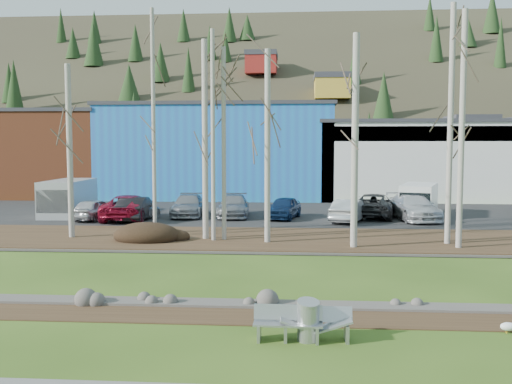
# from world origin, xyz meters

# --- Properties ---
(ground) EXTENTS (200.00, 200.00, 0.00)m
(ground) POSITION_xyz_m (0.00, 0.00, 0.00)
(ground) COLOR #2F4813
(ground) RESTS_ON ground
(dirt_strip) EXTENTS (80.00, 1.80, 0.03)m
(dirt_strip) POSITION_xyz_m (0.00, 2.10, 0.01)
(dirt_strip) COLOR #382616
(dirt_strip) RESTS_ON ground
(near_bank_rocks) EXTENTS (80.00, 0.80, 0.50)m
(near_bank_rocks) POSITION_xyz_m (0.00, 3.10, 0.00)
(near_bank_rocks) COLOR #47423D
(near_bank_rocks) RESTS_ON ground
(river) EXTENTS (80.00, 8.00, 0.90)m
(river) POSITION_xyz_m (0.00, 7.20, 0.00)
(river) COLOR black
(river) RESTS_ON ground
(far_bank_rocks) EXTENTS (80.00, 0.80, 0.46)m
(far_bank_rocks) POSITION_xyz_m (0.00, 11.30, 0.00)
(far_bank_rocks) COLOR #47423D
(far_bank_rocks) RESTS_ON ground
(far_bank) EXTENTS (80.00, 7.00, 0.15)m
(far_bank) POSITION_xyz_m (0.00, 14.50, 0.07)
(far_bank) COLOR #382616
(far_bank) RESTS_ON ground
(parking_lot) EXTENTS (80.00, 14.00, 0.14)m
(parking_lot) POSITION_xyz_m (0.00, 25.00, 0.07)
(parking_lot) COLOR black
(parking_lot) RESTS_ON ground
(building_brick) EXTENTS (16.32, 12.24, 7.80)m
(building_brick) POSITION_xyz_m (-24.00, 39.00, 3.91)
(building_brick) COLOR #994A29
(building_brick) RESTS_ON ground
(building_blue) EXTENTS (20.40, 12.24, 8.30)m
(building_blue) POSITION_xyz_m (-6.00, 39.00, 4.16)
(building_blue) COLOR blue
(building_blue) RESTS_ON ground
(building_white) EXTENTS (18.36, 12.24, 6.80)m
(building_white) POSITION_xyz_m (12.00, 38.98, 3.41)
(building_white) COLOR silver
(building_white) RESTS_ON ground
(hillside) EXTENTS (160.00, 72.00, 35.00)m
(hillside) POSITION_xyz_m (0.00, 84.00, 17.50)
(hillside) COLOR #2F271C
(hillside) RESTS_ON ground
(bench_intact) EXTENTS (1.66, 0.53, 0.83)m
(bench_intact) POSITION_xyz_m (0.88, 0.24, 0.42)
(bench_intact) COLOR #9FA1A3
(bench_intact) RESTS_ON ground
(bench_damaged) EXTENTS (1.75, 0.62, 0.77)m
(bench_damaged) POSITION_xyz_m (1.55, 0.32, 0.39)
(bench_damaged) COLOR #9FA1A3
(bench_damaged) RESTS_ON ground
(litter_bin) EXTENTS (0.66, 0.66, 0.90)m
(litter_bin) POSITION_xyz_m (1.36, 0.24, 0.45)
(litter_bin) COLOR #9FA1A3
(litter_bin) RESTS_ON ground
(seagull) EXTENTS (0.45, 0.21, 0.33)m
(seagull) POSITION_xyz_m (6.34, 1.13, 0.18)
(seagull) COLOR gold
(seagull) RESTS_ON ground
(dirt_mound) EXTENTS (3.20, 2.26, 0.63)m
(dirt_mound) POSITION_xyz_m (-6.11, 13.39, 0.46)
(dirt_mound) COLOR black
(dirt_mound) RESTS_ON far_bank
(birch_0) EXTENTS (0.28, 0.28, 8.46)m
(birch_0) POSITION_xyz_m (-10.06, 14.07, 4.38)
(birch_0) COLOR beige
(birch_0) RESTS_ON far_bank
(birch_1) EXTENTS (0.19, 0.19, 11.17)m
(birch_1) POSITION_xyz_m (-6.01, 14.63, 5.73)
(birch_1) COLOR beige
(birch_1) RESTS_ON far_bank
(birch_2) EXTENTS (0.28, 0.28, 9.54)m
(birch_2) POSITION_xyz_m (-3.37, 14.11, 4.92)
(birch_2) COLOR beige
(birch_2) RESTS_ON far_bank
(birch_3) EXTENTS (0.21, 0.21, 9.17)m
(birch_3) POSITION_xyz_m (-2.43, 13.91, 4.73)
(birch_3) COLOR beige
(birch_3) RESTS_ON far_bank
(birch_4) EXTENTS (0.27, 0.27, 8.92)m
(birch_4) POSITION_xyz_m (-0.32, 13.32, 4.61)
(birch_4) COLOR beige
(birch_4) RESTS_ON far_bank
(birch_5) EXTENTS (0.20, 0.20, 9.93)m
(birch_5) POSITION_xyz_m (-2.91, 13.65, 5.11)
(birch_5) COLOR beige
(birch_5) RESTS_ON far_bank
(birch_6) EXTENTS (0.30, 0.30, 9.39)m
(birch_6) POSITION_xyz_m (3.60, 12.29, 4.84)
(birch_6) COLOR beige
(birch_6) RESTS_ON far_bank
(birch_7) EXTENTS (0.26, 0.26, 10.37)m
(birch_7) POSITION_xyz_m (8.23, 12.46, 5.34)
(birch_7) COLOR beige
(birch_7) RESTS_ON far_bank
(birch_8) EXTENTS (0.26, 0.26, 10.90)m
(birch_8) POSITION_xyz_m (8.01, 13.53, 5.60)
(birch_8) COLOR beige
(birch_8) RESTS_ON far_bank
(car_0) EXTENTS (2.22, 4.02, 1.29)m
(car_0) POSITION_xyz_m (-11.28, 20.66, 0.79)
(car_0) COLOR #BCBBBD
(car_0) RESTS_ON parking_lot
(car_1) EXTENTS (1.64, 4.44, 1.45)m
(car_1) POSITION_xyz_m (-8.65, 20.50, 0.87)
(car_1) COLOR black
(car_1) RESTS_ON parking_lot
(car_2) EXTENTS (2.74, 5.56, 1.52)m
(car_2) POSITION_xyz_m (-9.18, 20.89, 0.90)
(car_2) COLOR maroon
(car_2) RESTS_ON parking_lot
(car_3) EXTENTS (2.24, 4.87, 1.38)m
(car_3) POSITION_xyz_m (-3.00, 22.79, 0.83)
(car_3) COLOR gray
(car_3) RESTS_ON parking_lot
(car_4) EXTENTS (2.42, 4.19, 1.34)m
(car_4) POSITION_xyz_m (0.24, 22.06, 0.81)
(car_4) COLOR navy
(car_4) RESTS_ON parking_lot
(car_5) EXTENTS (2.71, 4.31, 1.34)m
(car_5) POSITION_xyz_m (4.15, 20.76, 0.81)
(car_5) COLOR silver
(car_5) RESTS_ON parking_lot
(car_6) EXTENTS (3.57, 5.78, 1.49)m
(car_6) POSITION_xyz_m (5.92, 23.14, 0.89)
(car_6) COLOR #242526
(car_6) RESTS_ON parking_lot
(car_7) EXTENTS (2.89, 5.56, 1.54)m
(car_7) POSITION_xyz_m (8.13, 21.99, 0.91)
(car_7) COLOR silver
(car_7) RESTS_ON parking_lot
(car_8) EXTENTS (2.24, 4.87, 1.38)m
(car_8) POSITION_xyz_m (-5.90, 22.79, 0.83)
(car_8) COLOR gray
(car_8) RESTS_ON parking_lot
(car_9) EXTENTS (2.22, 4.02, 1.29)m
(car_9) POSITION_xyz_m (-8.58, 20.66, 0.79)
(car_9) COLOR #BCBBBD
(car_9) RESTS_ON parking_lot
(van_white) EXTENTS (3.30, 5.04, 2.04)m
(van_white) POSITION_xyz_m (8.88, 24.07, 1.16)
(van_white) COLOR white
(van_white) RESTS_ON parking_lot
(van_grey) EXTENTS (2.39, 5.31, 2.29)m
(van_grey) POSITION_xyz_m (-13.75, 22.47, 1.28)
(van_grey) COLOR #B1B4B6
(van_grey) RESTS_ON parking_lot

